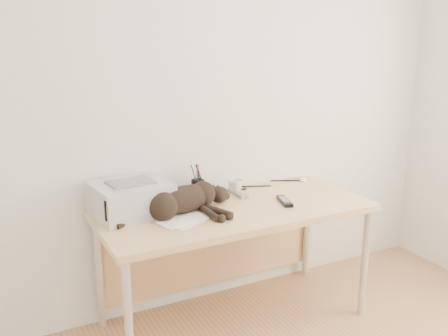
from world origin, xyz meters
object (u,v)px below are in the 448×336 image
printer (131,198)px  cat (182,201)px  desk (229,224)px  mouse (303,178)px  mug (236,186)px  pen_cup (198,188)px

printer → cat: bearing=-26.1°
desk → printer: 0.62m
desk → mouse: bearing=15.6°
printer → mouse: size_ratio=4.46×
desk → mug: 0.27m
cat → pen_cup: 0.30m
cat → mouse: 1.02m
cat → mouse: (0.99, 0.23, -0.06)m
printer → pen_cup: size_ratio=2.14×
mouse → desk: bearing=-147.1°
printer → cat: size_ratio=0.60×
pen_cup → mouse: size_ratio=2.08×
mug → desk: bearing=-130.2°
desk → cat: (-0.31, -0.04, 0.21)m
desk → printer: printer is taller
desk → cat: cat is taller
printer → pen_cup: 0.47m
pen_cup → desk: bearing=-58.4°
desk → pen_cup: size_ratio=7.74×
mug → pen_cup: 0.25m
desk → pen_cup: bearing=121.6°
mug → pen_cup: size_ratio=0.46×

